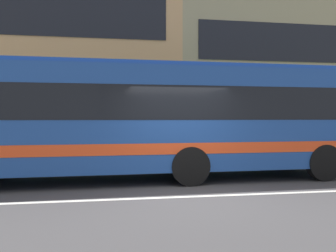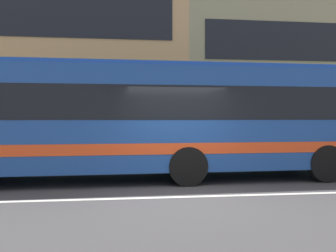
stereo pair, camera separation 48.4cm
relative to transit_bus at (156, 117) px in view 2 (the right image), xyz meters
The scene contains 6 objects.
ground_plane 3.02m from the transit_bus, 79.70° to the right, with size 160.00×160.00×0.00m, color #444344.
lane_centre_line 3.02m from the transit_bus, 79.70° to the right, with size 60.00×0.16×0.01m, color silver.
hedge_row_far 4.52m from the transit_bus, 59.83° to the left, with size 22.32×1.10×0.99m, color #225F1E.
apartment_block_left 15.29m from the transit_bus, 122.32° to the left, with size 20.18×11.77×11.11m.
apartment_block_right 17.36m from the transit_bus, 47.00° to the left, with size 18.99×11.77×9.40m.
transit_bus is the anchor object (origin of this frame).
Camera 2 is at (-1.39, -7.79, 1.74)m, focal length 38.81 mm.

